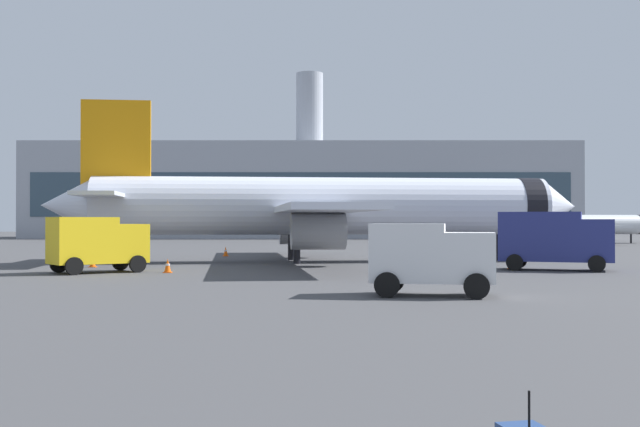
{
  "coord_description": "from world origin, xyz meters",
  "views": [
    {
      "loc": [
        0.26,
        -2.41,
        2.68
      ],
      "look_at": [
        0.21,
        29.75,
        3.0
      ],
      "focal_mm": 44.04,
      "sensor_mm": 36.0,
      "label": 1
    }
  ],
  "objects_px": {
    "cargo_van": "(432,255)",
    "safety_cone_near": "(94,260)",
    "safety_cone_outer": "(227,251)",
    "safety_cone_far": "(513,262)",
    "safety_cone_mid": "(169,266)",
    "service_truck": "(98,242)",
    "airplane_taxiing": "(577,225)",
    "airplane_at_gate": "(322,207)",
    "fuel_truck": "(556,238)"
  },
  "relations": [
    {
      "from": "airplane_at_gate",
      "to": "safety_cone_far",
      "type": "relative_size",
      "value": 45.21
    },
    {
      "from": "cargo_van",
      "to": "safety_cone_near",
      "type": "distance_m",
      "value": 24.6
    },
    {
      "from": "cargo_van",
      "to": "safety_cone_far",
      "type": "distance_m",
      "value": 17.27
    },
    {
      "from": "airplane_taxiing",
      "to": "safety_cone_near",
      "type": "bearing_deg",
      "value": -132.2
    },
    {
      "from": "cargo_van",
      "to": "safety_cone_outer",
      "type": "xyz_separation_m",
      "value": [
        -11.23,
        31.99,
        -1.09
      ]
    },
    {
      "from": "airplane_at_gate",
      "to": "safety_cone_outer",
      "type": "distance_m",
      "value": 11.46
    },
    {
      "from": "safety_cone_mid",
      "to": "service_truck",
      "type": "bearing_deg",
      "value": 179.99
    },
    {
      "from": "fuel_truck",
      "to": "airplane_at_gate",
      "type": "bearing_deg",
      "value": 145.02
    },
    {
      "from": "safety_cone_near",
      "to": "cargo_van",
      "type": "bearing_deg",
      "value": -45.42
    },
    {
      "from": "safety_cone_near",
      "to": "safety_cone_outer",
      "type": "xyz_separation_m",
      "value": [
        6.02,
        14.49,
        -0.04
      ]
    },
    {
      "from": "service_truck",
      "to": "fuel_truck",
      "type": "height_order",
      "value": "fuel_truck"
    },
    {
      "from": "cargo_van",
      "to": "safety_cone_near",
      "type": "bearing_deg",
      "value": 134.58
    },
    {
      "from": "airplane_at_gate",
      "to": "safety_cone_outer",
      "type": "height_order",
      "value": "airplane_at_gate"
    },
    {
      "from": "airplane_at_gate",
      "to": "service_truck",
      "type": "bearing_deg",
      "value": -136.37
    },
    {
      "from": "fuel_truck",
      "to": "safety_cone_outer",
      "type": "height_order",
      "value": "fuel_truck"
    },
    {
      "from": "airplane_taxiing",
      "to": "service_truck",
      "type": "xyz_separation_m",
      "value": [
        -42.37,
        -53.38,
        -0.65
      ]
    },
    {
      "from": "airplane_taxiing",
      "to": "cargo_van",
      "type": "xyz_separation_m",
      "value": [
        -26.76,
        -66.04,
        -0.81
      ]
    },
    {
      "from": "service_truck",
      "to": "safety_cone_mid",
      "type": "xyz_separation_m",
      "value": [
        3.69,
        -0.0,
        -1.24
      ]
    },
    {
      "from": "safety_cone_near",
      "to": "airplane_taxiing",
      "type": "bearing_deg",
      "value": 47.8
    },
    {
      "from": "service_truck",
      "to": "safety_cone_near",
      "type": "bearing_deg",
      "value": 108.69
    },
    {
      "from": "airplane_taxiing",
      "to": "service_truck",
      "type": "distance_m",
      "value": 68.16
    },
    {
      "from": "cargo_van",
      "to": "safety_cone_near",
      "type": "relative_size",
      "value": 5.69
    },
    {
      "from": "service_truck",
      "to": "safety_cone_outer",
      "type": "xyz_separation_m",
      "value": [
        4.38,
        19.33,
        -1.24
      ]
    },
    {
      "from": "safety_cone_near",
      "to": "safety_cone_outer",
      "type": "relative_size",
      "value": 1.11
    },
    {
      "from": "airplane_at_gate",
      "to": "safety_cone_mid",
      "type": "height_order",
      "value": "airplane_at_gate"
    },
    {
      "from": "airplane_taxiing",
      "to": "safety_cone_mid",
      "type": "relative_size",
      "value": 29.8
    },
    {
      "from": "airplane_taxiing",
      "to": "service_truck",
      "type": "bearing_deg",
      "value": -128.44
    },
    {
      "from": "safety_cone_mid",
      "to": "safety_cone_outer",
      "type": "height_order",
      "value": "safety_cone_outer"
    },
    {
      "from": "service_truck",
      "to": "safety_cone_outer",
      "type": "distance_m",
      "value": 19.86
    },
    {
      "from": "service_truck",
      "to": "safety_cone_near",
      "type": "height_order",
      "value": "service_truck"
    },
    {
      "from": "fuel_truck",
      "to": "safety_cone_mid",
      "type": "bearing_deg",
      "value": -174.18
    },
    {
      "from": "airplane_taxiing",
      "to": "fuel_truck",
      "type": "distance_m",
      "value": 54.29
    },
    {
      "from": "service_truck",
      "to": "fuel_truck",
      "type": "bearing_deg",
      "value": 4.95
    },
    {
      "from": "safety_cone_near",
      "to": "fuel_truck",
      "type": "bearing_deg",
      "value": -5.96
    },
    {
      "from": "airplane_taxiing",
      "to": "fuel_truck",
      "type": "xyz_separation_m",
      "value": [
        -17.87,
        -51.26,
        -0.49
      ]
    },
    {
      "from": "airplane_at_gate",
      "to": "service_truck",
      "type": "height_order",
      "value": "airplane_at_gate"
    },
    {
      "from": "safety_cone_outer",
      "to": "safety_cone_mid",
      "type": "bearing_deg",
      "value": -92.06
    },
    {
      "from": "safety_cone_outer",
      "to": "safety_cone_far",
      "type": "bearing_deg",
      "value": -41.86
    },
    {
      "from": "safety_cone_near",
      "to": "safety_cone_mid",
      "type": "distance_m",
      "value": 7.2
    },
    {
      "from": "safety_cone_mid",
      "to": "safety_cone_far",
      "type": "bearing_deg",
      "value": 9.66
    },
    {
      "from": "safety_cone_mid",
      "to": "cargo_van",
      "type": "bearing_deg",
      "value": -46.71
    },
    {
      "from": "fuel_truck",
      "to": "safety_cone_far",
      "type": "height_order",
      "value": "fuel_truck"
    },
    {
      "from": "airplane_taxiing",
      "to": "safety_cone_near",
      "type": "height_order",
      "value": "airplane_taxiing"
    },
    {
      "from": "fuel_truck",
      "to": "safety_cone_near",
      "type": "height_order",
      "value": "fuel_truck"
    },
    {
      "from": "airplane_taxiing",
      "to": "safety_cone_outer",
      "type": "xyz_separation_m",
      "value": [
        -37.99,
        -34.05,
        -1.89
      ]
    },
    {
      "from": "service_truck",
      "to": "safety_cone_far",
      "type": "relative_size",
      "value": 6.53
    },
    {
      "from": "service_truck",
      "to": "safety_cone_near",
      "type": "distance_m",
      "value": 5.26
    },
    {
      "from": "safety_cone_far",
      "to": "cargo_van",
      "type": "bearing_deg",
      "value": -113.22
    },
    {
      "from": "airplane_taxiing",
      "to": "safety_cone_mid",
      "type": "height_order",
      "value": "airplane_taxiing"
    },
    {
      "from": "fuel_truck",
      "to": "safety_cone_far",
      "type": "xyz_separation_m",
      "value": [
        -2.1,
        1.06,
        -1.38
      ]
    }
  ]
}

